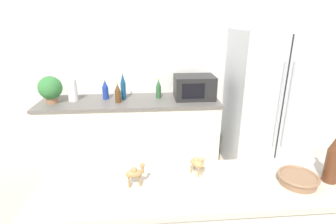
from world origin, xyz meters
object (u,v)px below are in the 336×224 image
(refrigerator, at_px, (267,102))
(paper_towel_roll, at_px, (72,90))
(microwave, at_px, (194,87))
(back_bottle_0, at_px, (158,89))
(back_bottle_2, at_px, (118,93))
(potted_plant, at_px, (50,89))
(camel_figurine_second, at_px, (197,163))
(back_bottle_1, at_px, (105,90))
(fruit_bowl, at_px, (298,179))
(camel_figurine, at_px, (135,173))
(wine_bottle, at_px, (334,158))
(back_bottle_3, at_px, (123,87))

(refrigerator, xyz_separation_m, paper_towel_roll, (-2.36, 0.11, 0.18))
(microwave, height_order, back_bottle_0, microwave)
(paper_towel_roll, bearing_deg, back_bottle_0, 1.98)
(microwave, bearing_deg, back_bottle_2, -173.70)
(back_bottle_2, bearing_deg, potted_plant, 176.75)
(camel_figurine_second, bearing_deg, back_bottle_1, 113.11)
(back_bottle_0, xyz_separation_m, fruit_bowl, (0.67, -1.96, -0.00))
(refrigerator, bearing_deg, back_bottle_0, 173.73)
(refrigerator, xyz_separation_m, camel_figurine, (-1.55, -1.76, 0.20))
(potted_plant, relative_size, back_bottle_2, 1.37)
(microwave, xyz_separation_m, camel_figurine, (-0.65, -1.86, 0.02))
(paper_towel_roll, xyz_separation_m, camel_figurine_second, (1.16, -1.79, 0.02))
(potted_plant, bearing_deg, paper_towel_roll, 16.02)
(camel_figurine_second, bearing_deg, potted_plant, 128.79)
(potted_plant, distance_m, wine_bottle, 2.80)
(back_bottle_3, bearing_deg, paper_towel_roll, -177.11)
(paper_towel_roll, relative_size, microwave, 0.54)
(fruit_bowl, bearing_deg, potted_plant, 136.01)
(wine_bottle, height_order, fruit_bowl, wine_bottle)
(paper_towel_roll, relative_size, back_bottle_3, 0.80)
(back_bottle_0, xyz_separation_m, back_bottle_3, (-0.43, -0.01, 0.04))
(microwave, height_order, back_bottle_3, back_bottle_3)
(back_bottle_3, xyz_separation_m, wine_bottle, (1.29, -1.94, 0.07))
(potted_plant, xyz_separation_m, back_bottle_3, (0.82, 0.09, -0.02))
(back_bottle_2, height_order, wine_bottle, wine_bottle)
(refrigerator, distance_m, camel_figurine, 2.35)
(back_bottle_2, xyz_separation_m, fruit_bowl, (1.15, -1.81, -0.00))
(fruit_bowl, bearing_deg, paper_towel_roll, 131.45)
(wine_bottle, bearing_deg, refrigerator, 75.30)
(back_bottle_3, height_order, camel_figurine, back_bottle_3)
(paper_towel_roll, distance_m, back_bottle_1, 0.38)
(refrigerator, relative_size, back_bottle_3, 5.35)
(fruit_bowl, bearing_deg, camel_figurine, 176.75)
(potted_plant, height_order, camel_figurine, potted_plant)
(paper_towel_roll, xyz_separation_m, back_bottle_0, (1.02, 0.04, -0.02))
(back_bottle_2, distance_m, back_bottle_3, 0.16)
(back_bottle_1, bearing_deg, back_bottle_3, -4.13)
(back_bottle_0, xyz_separation_m, wine_bottle, (0.86, -1.95, 0.11))
(potted_plant, relative_size, back_bottle_1, 1.31)
(microwave, relative_size, camel_figurine, 3.63)
(back_bottle_3, distance_m, camel_figurine, 1.91)
(back_bottle_1, relative_size, wine_bottle, 0.79)
(back_bottle_0, height_order, camel_figurine, back_bottle_0)
(refrigerator, relative_size, fruit_bowl, 8.04)
(microwave, xyz_separation_m, back_bottle_0, (-0.44, 0.04, -0.03))
(potted_plant, distance_m, back_bottle_1, 0.62)
(microwave, bearing_deg, back_bottle_0, 174.40)
(paper_towel_roll, height_order, camel_figurine_second, paper_towel_roll)
(potted_plant, bearing_deg, back_bottle_0, 4.59)
(microwave, height_order, back_bottle_1, microwave)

